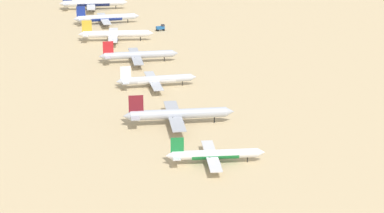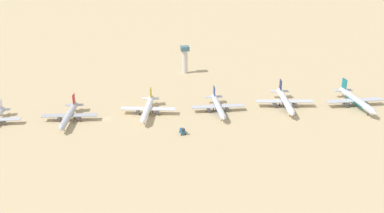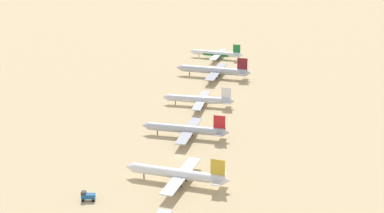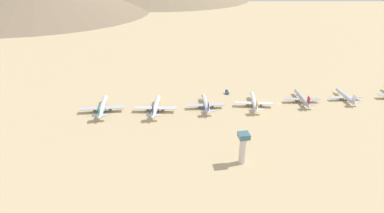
# 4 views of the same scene
# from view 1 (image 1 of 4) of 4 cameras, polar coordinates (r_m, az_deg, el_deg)

# --- Properties ---
(ground_plane) EXTENTS (1991.35, 1991.35, 0.00)m
(ground_plane) POSITION_cam_1_polar(r_m,az_deg,el_deg) (442.89, -4.63, 3.98)
(ground_plane) COLOR tan
(parked_jet_0) EXTENTS (37.04, 30.35, 10.74)m
(parked_jet_0) POSITION_cam_1_polar(r_m,az_deg,el_deg) (288.95, 1.63, -3.51)
(parked_jet_0) COLOR white
(parked_jet_0) RESTS_ON ground
(parked_jet_1) EXTENTS (46.88, 38.34, 13.56)m
(parked_jet_1) POSITION_cam_1_polar(r_m,az_deg,el_deg) (327.50, -1.08, -0.56)
(parked_jet_1) COLOR #B2B7C1
(parked_jet_1) RESTS_ON ground
(parked_jet_2) EXTENTS (39.37, 32.05, 11.35)m
(parked_jet_2) POSITION_cam_1_polar(r_m,az_deg,el_deg) (377.51, -2.66, 1.96)
(parked_jet_2) COLOR silver
(parked_jet_2) RESTS_ON ground
(parked_jet_3) EXTENTS (42.75, 34.88, 12.33)m
(parked_jet_3) POSITION_cam_1_polar(r_m,az_deg,el_deg) (420.00, -3.97, 3.75)
(parked_jet_3) COLOR #B2B7C1
(parked_jet_3) RESTS_ON ground
(parked_jet_4) EXTENTS (44.28, 36.33, 12.87)m
(parked_jet_4) POSITION_cam_1_polar(r_m,az_deg,el_deg) (466.43, -5.63, 5.26)
(parked_jet_4) COLOR white
(parked_jet_4) RESTS_ON ground
(parked_jet_5) EXTENTS (43.05, 34.98, 12.41)m
(parked_jet_5) POSITION_cam_1_polar(r_m,az_deg,el_deg) (511.29, -6.29, 6.43)
(parked_jet_5) COLOR silver
(parked_jet_5) RESTS_ON ground
(parked_jet_6) EXTENTS (47.69, 39.02, 13.80)m
(parked_jet_6) POSITION_cam_1_polar(r_m,az_deg,el_deg) (556.32, -7.22, 7.46)
(parked_jet_6) COLOR silver
(parked_jet_6) RESTS_ON ground
(service_truck) EXTENTS (5.38, 3.08, 3.90)m
(service_truck) POSITION_cam_1_polar(r_m,az_deg,el_deg) (491.13, -2.29, 5.77)
(service_truck) COLOR #1E5999
(service_truck) RESTS_ON ground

